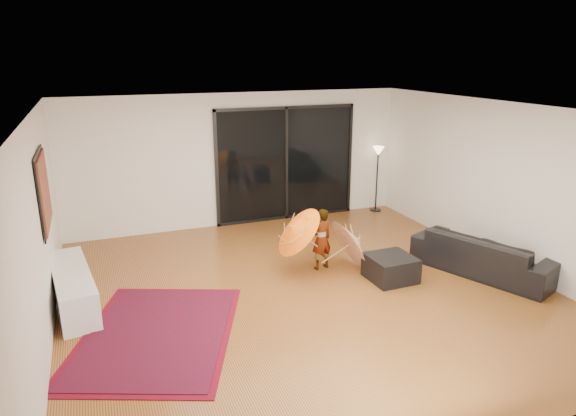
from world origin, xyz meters
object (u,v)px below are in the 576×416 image
ottoman (391,268)px  media_console (73,288)px  sofa (484,254)px  child (321,239)px

ottoman → media_console: bearing=169.2°
sofa → child: (-2.39, 1.11, 0.19)m
media_console → sofa: (6.20, -1.20, 0.06)m
media_console → sofa: sofa is taller
sofa → ottoman: (-1.55, 0.31, -0.13)m
media_console → sofa: 6.31m
sofa → child: bearing=42.8°
media_console → ottoman: bearing=-17.5°
media_console → ottoman: (4.65, -0.89, -0.07)m
media_console → child: child is taller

